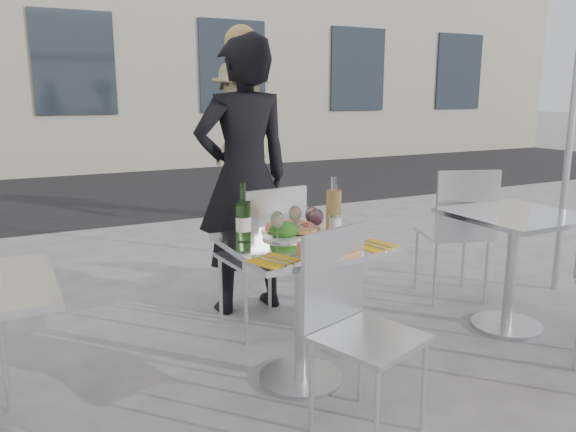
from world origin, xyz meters
name	(u,v)px	position (x,y,z in m)	size (l,w,h in m)	color
ground	(301,379)	(0.00, 0.00, 0.00)	(80.00, 80.00, 0.00)	slate
street_asphalt	(100,191)	(0.00, 6.50, 0.00)	(24.00, 5.00, 0.00)	black
main_table	(301,282)	(0.00, 0.00, 0.54)	(0.72, 0.72, 0.75)	#B7BABF
side_table_right	(513,246)	(1.50, 0.00, 0.54)	(0.72, 0.72, 0.75)	#B7BABF
chair_far	(266,248)	(0.09, 0.62, 0.55)	(0.45, 0.47, 0.93)	silver
chair_near	(352,314)	(0.01, -0.45, 0.53)	(0.52, 0.52, 0.89)	silver
side_chair_rfar	(459,224)	(1.53, 0.50, 0.57)	(0.57, 0.57, 0.97)	silver
woman_diner	(244,177)	(0.14, 1.07, 0.92)	(0.67, 0.44, 1.85)	black
pedestrian_b	(241,141)	(1.20, 3.71, 0.93)	(1.20, 0.69, 1.85)	#90885D
pizza_near	(329,247)	(0.04, -0.19, 0.76)	(0.31, 0.31, 0.02)	tan
pizza_far	(292,228)	(0.06, 0.21, 0.77)	(0.33, 0.33, 0.03)	white
salad_plate	(284,231)	(-0.05, 0.10, 0.79)	(0.22, 0.22, 0.09)	white
wine_bottle	(243,219)	(-0.26, 0.13, 0.86)	(0.07, 0.08, 0.29)	#2B5520
carafe	(334,209)	(0.26, 0.13, 0.87)	(0.08, 0.08, 0.29)	tan
sugar_shaker	(335,224)	(0.22, 0.05, 0.80)	(0.06, 0.06, 0.11)	white
wineglass_white_a	(277,221)	(-0.12, 0.04, 0.86)	(0.07, 0.07, 0.16)	white
wineglass_white_b	(295,215)	(0.03, 0.12, 0.86)	(0.07, 0.07, 0.16)	white
wineglass_red_a	(317,218)	(0.09, 0.00, 0.86)	(0.07, 0.07, 0.16)	white
wineglass_red_b	(312,216)	(0.09, 0.07, 0.86)	(0.07, 0.07, 0.16)	white
napkin_left	(273,260)	(-0.27, -0.23, 0.75)	(0.24, 0.24, 0.01)	yellow
napkin_right	(374,245)	(0.27, -0.23, 0.75)	(0.21, 0.21, 0.01)	yellow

